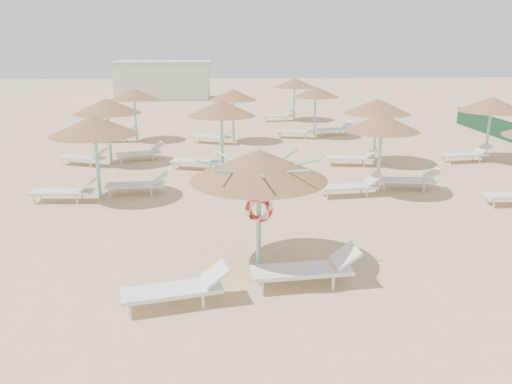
{
  "coord_description": "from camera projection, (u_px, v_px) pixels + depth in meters",
  "views": [
    {
      "loc": [
        -0.34,
        -10.48,
        4.94
      ],
      "look_at": [
        0.33,
        1.5,
        1.3
      ],
      "focal_mm": 35.0,
      "sensor_mm": 36.0,
      "label": 1
    }
  ],
  "objects": [
    {
      "name": "lounger_main_a",
      "position": [
        179.0,
        288.0,
        9.64
      ],
      "size": [
        2.16,
        1.06,
        0.75
      ],
      "rotation": [
        0.0,
        0.0,
        0.22
      ],
      "color": "white",
      "rests_on": "ground"
    },
    {
      "name": "ground",
      "position": [
        245.0,
        265.0,
        11.47
      ],
      "size": [
        120.0,
        120.0,
        0.0
      ],
      "primitive_type": "plane",
      "color": "tan",
      "rests_on": "ground"
    },
    {
      "name": "palapa_field",
      "position": [
        291.0,
        106.0,
        21.14
      ],
      "size": [
        19.55,
        20.29,
        2.72
      ],
      "color": "#7BD6CA",
      "rests_on": "ground"
    },
    {
      "name": "main_palapa",
      "position": [
        259.0,
        165.0,
        10.84
      ],
      "size": [
        3.02,
        3.02,
        2.71
      ],
      "color": "#7BD6CA",
      "rests_on": "ground"
    },
    {
      "name": "service_hut",
      "position": [
        163.0,
        80.0,
        44.11
      ],
      "size": [
        8.4,
        4.4,
        3.25
      ],
      "color": "silver",
      "rests_on": "ground"
    },
    {
      "name": "lounger_main_b",
      "position": [
        309.0,
        268.0,
        10.41
      ],
      "size": [
        2.31,
        0.9,
        0.82
      ],
      "rotation": [
        0.0,
        0.0,
        0.1
      ],
      "color": "white",
      "rests_on": "ground"
    }
  ]
}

